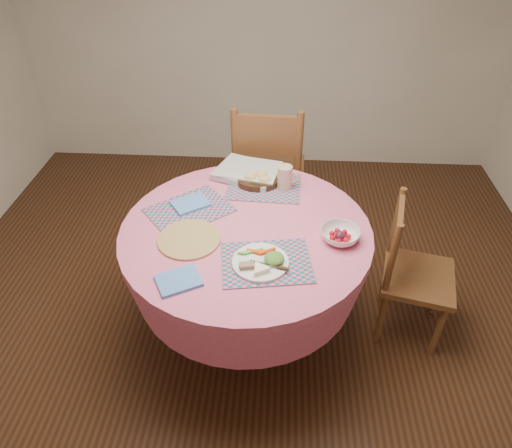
# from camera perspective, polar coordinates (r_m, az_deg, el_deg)

# --- Properties ---
(ground) EXTENTS (4.00, 4.00, 0.00)m
(ground) POSITION_cam_1_polar(r_m,az_deg,el_deg) (2.77, -1.06, -12.81)
(ground) COLOR #331C0F
(ground) RESTS_ON ground
(room_envelope) EXTENTS (4.01, 4.01, 2.71)m
(room_envelope) POSITION_cam_1_polar(r_m,az_deg,el_deg) (1.80, -1.74, 24.22)
(room_envelope) COLOR silver
(room_envelope) RESTS_ON ground
(dining_table) EXTENTS (1.24, 1.24, 0.75)m
(dining_table) POSITION_cam_1_polar(r_m,az_deg,el_deg) (2.36, -1.21, -4.25)
(dining_table) COLOR #E1698C
(dining_table) RESTS_ON ground
(chair_right) EXTENTS (0.45, 0.47, 0.84)m
(chair_right) POSITION_cam_1_polar(r_m,az_deg,el_deg) (2.60, 18.75, -5.47)
(chair_right) COLOR brown
(chair_right) RESTS_ON ground
(chair_back) EXTENTS (0.50, 0.48, 1.04)m
(chair_back) POSITION_cam_1_polar(r_m,az_deg,el_deg) (3.09, 1.52, 6.70)
(chair_back) COLOR brown
(chair_back) RESTS_ON ground
(placemat_front) EXTENTS (0.44, 0.36, 0.01)m
(placemat_front) POSITION_cam_1_polar(r_m,az_deg,el_deg) (2.05, 1.29, -4.82)
(placemat_front) COLOR #116263
(placemat_front) RESTS_ON dining_table
(placemat_left) EXTENTS (0.50, 0.49, 0.01)m
(placemat_left) POSITION_cam_1_polar(r_m,az_deg,el_deg) (2.38, -8.33, 1.74)
(placemat_left) COLOR #116263
(placemat_left) RESTS_ON dining_table
(placemat_back) EXTENTS (0.41, 0.32, 0.01)m
(placemat_back) POSITION_cam_1_polar(r_m,az_deg,el_deg) (2.53, 0.98, 4.69)
(placemat_back) COLOR #116263
(placemat_back) RESTS_ON dining_table
(wicker_trivet) EXTENTS (0.30, 0.30, 0.01)m
(wicker_trivet) POSITION_cam_1_polar(r_m,az_deg,el_deg) (2.19, -8.35, -1.88)
(wicker_trivet) COLOR #8F623E
(wicker_trivet) RESTS_ON dining_table
(napkin_near) EXTENTS (0.22, 0.21, 0.01)m
(napkin_near) POSITION_cam_1_polar(r_m,az_deg,el_deg) (1.98, -9.65, -6.98)
(napkin_near) COLOR #5184D0
(napkin_near) RESTS_ON dining_table
(napkin_far) EXTENTS (0.23, 0.22, 0.01)m
(napkin_far) POSITION_cam_1_polar(r_m,az_deg,el_deg) (2.41, -8.19, 2.55)
(napkin_far) COLOR #5184D0
(napkin_far) RESTS_ON placemat_left
(dinner_plate) EXTENTS (0.25, 0.25, 0.05)m
(dinner_plate) POSITION_cam_1_polar(r_m,az_deg,el_deg) (2.02, 0.76, -4.73)
(dinner_plate) COLOR white
(dinner_plate) RESTS_ON placemat_front
(bread_bowl) EXTENTS (0.23, 0.23, 0.08)m
(bread_bowl) POSITION_cam_1_polar(r_m,az_deg,el_deg) (2.54, 0.22, 5.52)
(bread_bowl) COLOR black
(bread_bowl) RESTS_ON placemat_back
(latte_mug) EXTENTS (0.12, 0.08, 0.13)m
(latte_mug) POSITION_cam_1_polar(r_m,az_deg,el_deg) (2.49, 3.67, 5.86)
(latte_mug) COLOR tan
(latte_mug) RESTS_ON placemat_back
(fruit_bowl) EXTENTS (0.24, 0.24, 0.06)m
(fruit_bowl) POSITION_cam_1_polar(r_m,az_deg,el_deg) (2.19, 10.46, -1.40)
(fruit_bowl) COLOR white
(fruit_bowl) RESTS_ON dining_table
(newspaper_stack) EXTENTS (0.42, 0.38, 0.04)m
(newspaper_stack) POSITION_cam_1_polar(r_m,az_deg,el_deg) (2.62, -1.03, 6.56)
(newspaper_stack) COLOR silver
(newspaper_stack) RESTS_ON dining_table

